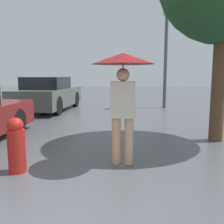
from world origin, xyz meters
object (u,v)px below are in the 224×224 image
parked_car_farthest (48,95)px  street_lamp (166,42)px  pedestrian (123,78)px  fire_hydrant (16,145)px

parked_car_farthest → street_lamp: 5.32m
parked_car_farthest → street_lamp: street_lamp is taller
pedestrian → street_lamp: 7.33m
pedestrian → fire_hydrant: size_ratio=2.15×
parked_car_farthest → fire_hydrant: parked_car_farthest is taller
pedestrian → parked_car_farthest: pedestrian is taller
parked_car_farthest → pedestrian: bearing=-59.4°
pedestrian → parked_car_farthest: size_ratio=0.45×
street_lamp → fire_hydrant: size_ratio=5.13×
fire_hydrant → street_lamp: bearing=70.0°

